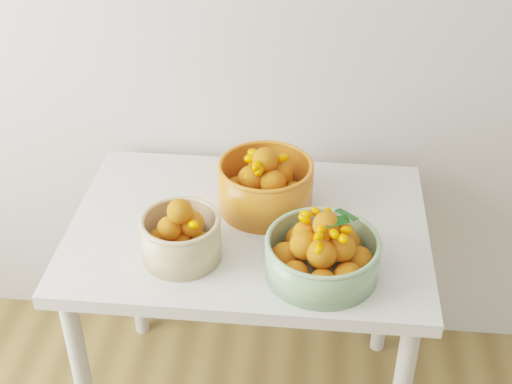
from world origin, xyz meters
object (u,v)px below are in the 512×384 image
at_px(bowl_cream, 181,236).
at_px(bowl_orange, 265,184).
at_px(bowl_green, 323,253).
at_px(table, 249,251).

xyz_separation_m(bowl_cream, bowl_orange, (0.20, 0.25, 0.01)).
bearing_deg(bowl_green, bowl_cream, 175.40).
bearing_deg(bowl_cream, bowl_green, -4.60).
distance_m(bowl_green, bowl_orange, 0.32).
xyz_separation_m(bowl_cream, bowl_green, (0.37, -0.03, -0.00)).
height_order(bowl_green, bowl_orange, bowl_orange).
bearing_deg(bowl_green, table, 138.38).
xyz_separation_m(bowl_green, bowl_orange, (-0.17, 0.28, 0.01)).
bearing_deg(bowl_cream, bowl_orange, 51.33).
bearing_deg(table, bowl_cream, -135.57).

